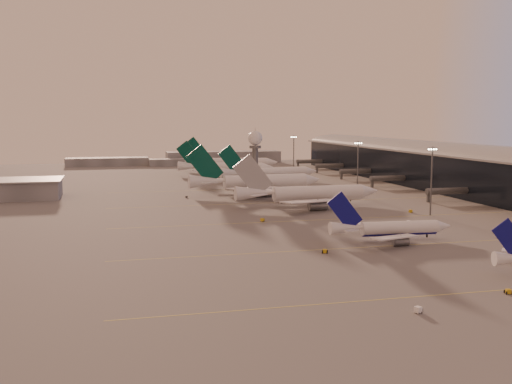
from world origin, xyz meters
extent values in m
plane|color=#5B5858|center=(0.00, 0.00, 0.00)|extent=(700.00, 700.00, 0.00)
cube|color=#D3C34A|center=(30.00, 10.00, 0.01)|extent=(180.00, 0.25, 0.02)
cube|color=#D3C34A|center=(30.00, 55.00, 0.01)|extent=(180.00, 0.25, 0.02)
cube|color=#D3C34A|center=(30.00, 100.00, 0.01)|extent=(180.00, 0.25, 0.02)
cube|color=#D3C34A|center=(30.00, 150.00, 0.01)|extent=(180.00, 0.25, 0.02)
cube|color=black|center=(108.00, 110.00, 9.00)|extent=(36.00, 360.00, 18.00)
cylinder|color=gray|center=(108.00, 110.00, 18.00)|extent=(10.08, 360.00, 10.08)
cube|color=gray|center=(108.00, 110.00, 18.20)|extent=(40.00, 362.00, 0.80)
cylinder|color=#525459|center=(82.00, 86.00, 4.50)|extent=(22.00, 2.80, 2.80)
cube|color=#525459|center=(72.00, 86.00, 2.20)|extent=(1.20, 1.20, 4.40)
cylinder|color=#525459|center=(82.00, 142.00, 4.50)|extent=(22.00, 2.80, 2.80)
cube|color=#525459|center=(72.00, 142.00, 2.20)|extent=(1.20, 1.20, 4.40)
cylinder|color=#525459|center=(82.00, 184.00, 4.50)|extent=(22.00, 2.80, 2.80)
cube|color=#525459|center=(72.00, 184.00, 2.20)|extent=(1.20, 1.20, 4.40)
cylinder|color=#525459|center=(82.00, 226.00, 4.50)|extent=(22.00, 2.80, 2.80)
cube|color=#525459|center=(72.00, 226.00, 2.20)|extent=(1.20, 1.20, 4.40)
cylinder|color=#525459|center=(82.00, 266.00, 4.50)|extent=(22.00, 2.80, 2.80)
cube|color=#525459|center=(72.00, 266.00, 2.20)|extent=(1.20, 1.20, 4.40)
cylinder|color=#525459|center=(5.00, 120.00, 11.00)|extent=(2.60, 2.60, 22.00)
cylinder|color=#525459|center=(5.00, 120.00, 22.50)|extent=(5.20, 5.20, 1.20)
sphere|color=silver|center=(5.00, 120.00, 26.40)|extent=(6.40, 6.40, 6.40)
cylinder|color=#525459|center=(5.00, 120.00, 30.10)|extent=(0.16, 0.16, 2.00)
cylinder|color=#525459|center=(55.00, 55.00, 12.50)|extent=(0.56, 0.56, 25.00)
cube|color=#525459|center=(55.00, 55.00, 24.50)|extent=(3.60, 0.25, 0.25)
sphere|color=#FFEABF|center=(53.50, 55.00, 24.10)|extent=(0.56, 0.56, 0.56)
sphere|color=#FFEABF|center=(54.50, 55.00, 24.10)|extent=(0.56, 0.56, 0.56)
sphere|color=#FFEABF|center=(55.50, 55.00, 24.10)|extent=(0.56, 0.56, 0.56)
sphere|color=#FFEABF|center=(56.50, 55.00, 24.10)|extent=(0.56, 0.56, 0.56)
cylinder|color=#525459|center=(50.00, 110.00, 12.50)|extent=(0.56, 0.56, 25.00)
cube|color=#525459|center=(50.00, 110.00, 24.50)|extent=(3.60, 0.25, 0.25)
sphere|color=#FFEABF|center=(48.50, 110.00, 24.10)|extent=(0.56, 0.56, 0.56)
sphere|color=#FFEABF|center=(49.50, 110.00, 24.10)|extent=(0.56, 0.56, 0.56)
sphere|color=#FFEABF|center=(50.50, 110.00, 24.10)|extent=(0.56, 0.56, 0.56)
sphere|color=#FFEABF|center=(51.50, 110.00, 24.10)|extent=(0.56, 0.56, 0.56)
cylinder|color=#525459|center=(48.00, 200.00, 12.50)|extent=(0.56, 0.56, 25.00)
cube|color=#525459|center=(48.00, 200.00, 24.50)|extent=(3.60, 0.25, 0.25)
sphere|color=#FFEABF|center=(46.50, 200.00, 24.10)|extent=(0.56, 0.56, 0.56)
sphere|color=#FFEABF|center=(47.50, 200.00, 24.10)|extent=(0.56, 0.56, 0.56)
sphere|color=#FFEABF|center=(48.50, 200.00, 24.10)|extent=(0.56, 0.56, 0.56)
sphere|color=#FFEABF|center=(49.50, 200.00, 24.10)|extent=(0.56, 0.56, 0.56)
cube|color=slate|center=(-60.00, 320.00, 3.00)|extent=(60.00, 18.00, 6.00)
cube|color=slate|center=(30.00, 330.00, 4.50)|extent=(90.00, 20.00, 9.00)
cube|color=slate|center=(-10.00, 310.00, 2.50)|extent=(40.00, 15.00, 5.00)
cone|color=silver|center=(29.69, -24.60, 3.21)|extent=(8.93, 5.07, 3.41)
cube|color=#0C0C69|center=(29.28, -24.51, 7.44)|extent=(9.24, 2.23, 10.18)
cube|color=silver|center=(30.52, -20.80, 3.30)|extent=(3.96, 3.53, 0.22)
cylinder|color=silver|center=(22.77, 16.38, 3.17)|extent=(22.97, 5.10, 3.88)
cylinder|color=#0C0C69|center=(22.77, 16.38, 2.29)|extent=(22.45, 3.99, 2.79)
cone|color=silver|center=(36.36, 15.65, 3.17)|extent=(4.61, 4.11, 3.88)
cone|color=silver|center=(6.62, 17.25, 3.65)|extent=(9.75, 4.39, 3.88)
cube|color=silver|center=(16.67, 7.15, 2.49)|extent=(16.56, 10.41, 1.22)
cylinder|color=slate|center=(19.57, 9.25, 0.71)|extent=(4.54, 2.76, 2.52)
cube|color=slate|center=(19.57, 9.25, 1.81)|extent=(0.32, 0.27, 1.55)
cube|color=silver|center=(17.70, 26.22, 2.49)|extent=(16.09, 11.78, 1.22)
cylinder|color=slate|center=(20.35, 23.81, 0.71)|extent=(4.54, 2.76, 2.52)
cube|color=slate|center=(20.35, 23.81, 1.81)|extent=(0.32, 0.27, 1.55)
cube|color=#0C0C69|center=(6.15, 17.27, 8.45)|extent=(10.65, 0.93, 11.57)
cube|color=silver|center=(6.42, 12.84, 3.75)|extent=(4.71, 3.24, 0.26)
cube|color=silver|center=(6.89, 21.65, 3.75)|extent=(4.66, 3.59, 0.26)
cylinder|color=black|center=(31.42, 15.92, 0.51)|extent=(0.51, 0.51, 1.02)
cylinder|color=black|center=(21.06, 18.72, 0.56)|extent=(1.15, 0.57, 1.12)
cylinder|color=black|center=(20.82, 14.24, 0.56)|extent=(1.15, 0.57, 1.12)
cylinder|color=silver|center=(23.27, 87.44, 4.04)|extent=(37.42, 6.49, 5.83)
cylinder|color=silver|center=(23.27, 87.44, 2.73)|extent=(36.65, 4.84, 4.20)
cone|color=silver|center=(45.55, 87.83, 4.04)|extent=(7.33, 5.96, 5.83)
cone|color=silver|center=(-3.21, 86.98, 4.77)|extent=(15.75, 6.11, 5.83)
cube|color=silver|center=(14.44, 71.76, 3.02)|extent=(26.44, 18.42, 1.73)
cylinder|color=slate|center=(18.89, 75.51, 0.66)|extent=(7.29, 3.92, 3.79)
cube|color=slate|center=(18.89, 75.51, 2.00)|extent=(0.29, 0.24, 2.33)
cube|color=silver|center=(13.90, 102.80, 3.02)|extent=(26.69, 17.69, 1.73)
cylinder|color=slate|center=(18.48, 99.21, 0.66)|extent=(7.29, 3.92, 3.79)
cube|color=slate|center=(18.48, 99.21, 2.00)|extent=(0.29, 0.24, 2.33)
cube|color=#97999E|center=(-3.99, 86.96, 11.66)|extent=(16.17, 0.61, 17.31)
cube|color=silver|center=(-3.40, 79.75, 4.92)|extent=(7.67, 5.69, 0.24)
cube|color=silver|center=(-3.65, 94.19, 4.92)|extent=(7.69, 5.51, 0.24)
cylinder|color=black|center=(37.46, 87.69, 0.47)|extent=(0.47, 0.47, 0.94)
cylinder|color=black|center=(20.23, 89.46, 0.52)|extent=(1.04, 0.49, 1.03)
cylinder|color=black|center=(20.30, 85.32, 0.52)|extent=(1.04, 0.49, 1.03)
cylinder|color=silver|center=(12.58, 131.41, 4.48)|extent=(39.51, 7.95, 6.34)
cylinder|color=silver|center=(12.58, 131.41, 3.05)|extent=(38.65, 6.14, 4.56)
cone|color=silver|center=(36.00, 132.38, 4.48)|extent=(7.86, 6.64, 6.34)
cone|color=silver|center=(-15.28, 130.27, 5.27)|extent=(16.72, 7.01, 6.34)
cube|color=silver|center=(3.59, 114.51, 3.37)|extent=(27.95, 20.12, 1.88)
cylinder|color=slate|center=(8.23, 118.61, 0.76)|extent=(7.77, 4.43, 4.12)
cube|color=slate|center=(8.23, 118.61, 2.26)|extent=(0.34, 0.29, 2.53)
cube|color=silver|center=(2.23, 147.52, 3.37)|extent=(28.57, 18.30, 1.88)
cylinder|color=slate|center=(7.19, 143.82, 0.76)|extent=(7.77, 4.43, 4.12)
cube|color=slate|center=(7.19, 143.82, 2.26)|extent=(0.34, 0.29, 2.53)
cube|color=#02392F|center=(-16.10, 130.23, 12.84)|extent=(17.43, 1.10, 18.75)
cube|color=silver|center=(-15.24, 122.66, 5.43)|extent=(8.04, 6.12, 0.27)
cube|color=silver|center=(-15.87, 137.85, 5.43)|extent=(8.11, 5.66, 0.27)
cylinder|color=black|center=(27.49, 132.03, 0.55)|extent=(0.55, 0.55, 1.09)
cylinder|color=black|center=(9.31, 133.69, 0.60)|extent=(1.22, 0.60, 1.20)
cylinder|color=black|center=(9.51, 128.88, 0.60)|extent=(1.22, 0.60, 1.20)
cylinder|color=silver|center=(31.70, 179.82, 4.06)|extent=(36.08, 10.72, 5.75)
cylinder|color=silver|center=(31.70, 179.82, 2.77)|extent=(35.15, 9.03, 4.14)
cone|color=silver|center=(52.74, 182.83, 4.06)|extent=(7.64, 6.66, 5.75)
cone|color=silver|center=(6.67, 176.25, 4.78)|extent=(15.60, 7.80, 5.75)
cube|color=silver|center=(25.12, 163.75, 3.06)|extent=(24.42, 20.09, 1.70)
cylinder|color=slate|center=(28.94, 167.87, 0.69)|extent=(7.35, 4.67, 3.73)
cube|color=slate|center=(28.94, 167.87, 2.05)|extent=(0.33, 0.29, 2.30)
cube|color=silver|center=(20.89, 193.41, 3.06)|extent=(26.36, 14.43, 1.70)
cylinder|color=slate|center=(25.70, 190.52, 0.69)|extent=(7.35, 4.67, 3.73)
cube|color=slate|center=(25.70, 190.52, 2.05)|extent=(0.33, 0.29, 2.30)
cube|color=#02392F|center=(5.93, 176.14, 11.64)|extent=(15.70, 2.58, 17.00)
cube|color=silver|center=(7.39, 169.39, 4.92)|extent=(7.16, 6.01, 0.25)
cube|color=silver|center=(5.44, 183.04, 4.92)|extent=(7.36, 4.58, 0.25)
cylinder|color=black|center=(45.10, 181.74, 0.50)|extent=(0.50, 0.50, 0.99)
cylinder|color=black|center=(28.54, 181.57, 0.54)|extent=(1.15, 0.64, 1.09)
cylinder|color=black|center=(29.16, 177.26, 0.54)|extent=(1.15, 0.64, 1.09)
cylinder|color=silver|center=(14.54, 218.59, 4.13)|extent=(36.34, 16.01, 5.84)
cylinder|color=silver|center=(14.54, 218.59, 2.81)|extent=(35.17, 14.24, 4.20)
cone|color=silver|center=(35.22, 212.37, 4.13)|extent=(8.39, 7.61, 5.84)
cone|color=silver|center=(-10.06, 225.99, 4.86)|extent=(16.21, 9.96, 5.84)
cube|color=silver|center=(1.62, 206.58, 3.10)|extent=(26.96, 11.11, 1.73)
cylinder|color=slate|center=(6.89, 208.75, 0.70)|extent=(7.80, 5.65, 3.79)
cube|color=slate|center=(6.89, 208.75, 2.08)|extent=(0.36, 0.33, 2.33)
cube|color=silver|center=(10.38, 235.74, 3.10)|extent=(22.95, 22.82, 1.73)
cylinder|color=slate|center=(13.59, 231.02, 0.70)|extent=(7.80, 5.65, 3.79)
cube|color=slate|center=(13.59, 231.02, 2.08)|extent=(0.36, 0.33, 2.33)
cube|color=#02392F|center=(-10.78, 226.20, 11.83)|extent=(15.48, 4.96, 17.27)
cube|color=silver|center=(-12.32, 219.35, 5.00)|extent=(7.34, 3.72, 0.25)
cube|color=silver|center=(-8.29, 232.77, 5.00)|extent=(6.93, 6.68, 0.25)
cylinder|color=black|center=(27.71, 214.63, 0.50)|extent=(0.50, 0.50, 1.01)
cylinder|color=black|center=(12.38, 221.55, 0.55)|extent=(1.21, 0.80, 1.11)
cylinder|color=black|center=(11.11, 217.31, 0.55)|extent=(1.21, 0.80, 1.11)
cylinder|color=silver|center=(25.59, 254.07, 4.38)|extent=(38.85, 13.94, 6.19)
cylinder|color=silver|center=(25.59, 254.07, 2.98)|extent=(37.74, 12.09, 4.46)
cone|color=silver|center=(48.02, 249.36, 4.38)|extent=(8.54, 7.59, 6.19)
cone|color=silver|center=(-1.08, 259.66, 5.15)|extent=(17.03, 9.37, 6.19)
cube|color=silver|center=(13.02, 240.20, 3.29)|extent=(28.57, 13.96, 1.83)
cylinder|color=slate|center=(18.40, 242.97, 0.75)|extent=(8.10, 5.47, 4.03)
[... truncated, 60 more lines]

